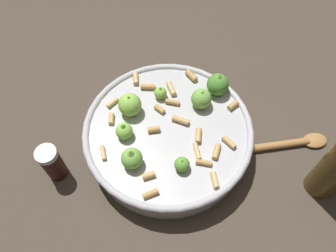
% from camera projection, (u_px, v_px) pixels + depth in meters
% --- Properties ---
extents(ground_plane, '(2.40, 2.40, 0.00)m').
position_uv_depth(ground_plane, '(168.00, 144.00, 0.70)').
color(ground_plane, '#42382D').
extents(cooking_pan, '(0.34, 0.34, 0.11)m').
position_uv_depth(cooking_pan, '(168.00, 134.00, 0.66)').
color(cooking_pan, '#B7B7BC').
rests_on(cooking_pan, ground).
extents(pepper_shaker, '(0.04, 0.04, 0.09)m').
position_uv_depth(pepper_shaker, '(52.00, 163.00, 0.62)').
color(pepper_shaker, '#33140F').
rests_on(pepper_shaker, ground).
extents(wooden_spoon, '(0.18, 0.17, 0.02)m').
position_uv_depth(wooden_spoon, '(282.00, 145.00, 0.69)').
color(wooden_spoon, '#9E703D').
rests_on(wooden_spoon, ground).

